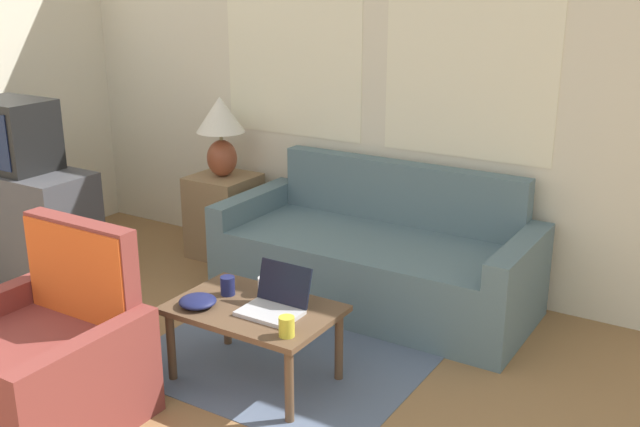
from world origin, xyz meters
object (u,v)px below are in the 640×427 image
table_lamp (221,127)px  snack_bowl (198,301)px  cup_yellow (267,286)px  television (12,135)px  laptop (275,302)px  cup_white (228,286)px  coffee_table (254,316)px  couch (378,260)px  cup_navy (287,327)px  armchair (44,366)px

table_lamp → snack_bowl: 1.86m
cup_yellow → television: bearing=177.5°
laptop → snack_bowl: 0.40m
cup_yellow → cup_white: (-0.16, -0.12, 0.00)m
coffee_table → television: bearing=173.1°
couch → television: bearing=-156.5°
table_lamp → laptop: (1.38, -1.31, -0.50)m
table_lamp → snack_bowl: (1.02, -1.47, -0.52)m
coffee_table → snack_bowl: (-0.24, -0.14, 0.08)m
television → laptop: size_ratio=1.75×
coffee_table → cup_yellow: cup_yellow is taller
cup_yellow → couch: bearing=83.8°
couch → coffee_table: size_ratio=2.38×
cup_navy → cup_white: 0.57m
coffee_table → cup_yellow: bearing=103.4°
coffee_table → snack_bowl: size_ratio=4.38×
cup_yellow → cup_white: 0.20m
television → cup_navy: (2.43, -0.43, -0.55)m
armchair → cup_navy: (0.95, 0.61, 0.19)m
couch → armchair: size_ratio=2.20×
couch → laptop: size_ratio=6.64×
snack_bowl → armchair: bearing=-121.1°
armchair → television: television is taller
television → snack_bowl: (1.87, -0.40, -0.57)m
television → couch: bearing=23.5°
couch → table_lamp: (-1.33, 0.12, 0.69)m
coffee_table → cup_navy: cup_navy is taller
coffee_table → cup_yellow: size_ratio=9.21×
snack_bowl → television: bearing=168.0°
armchair → snack_bowl: armchair is taller
laptop → table_lamp: bearing=136.5°
couch → laptop: 1.21m
couch → armchair: (-0.71, -1.99, -0.00)m
table_lamp → snack_bowl: table_lamp is taller
coffee_table → cup_yellow: 0.20m
couch → cup_white: bearing=-103.5°
table_lamp → snack_bowl: size_ratio=3.03×
armchair → table_lamp: size_ratio=1.57×
armchair → coffee_table: 1.01m
couch → cup_navy: bearing=-80.0°
television → table_lamp: size_ratio=0.91×
television → coffee_table: bearing=-6.9°
coffee_table → cup_navy: bearing=-28.6°
table_lamp → cup_navy: bearing=-43.6°
laptop → snack_bowl: bearing=-156.9°
television → laptop: 2.31m
television → cup_navy: bearing=-10.0°
armchair → couch: bearing=70.4°
cup_white → television: bearing=173.8°
coffee_table → laptop: laptop is taller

